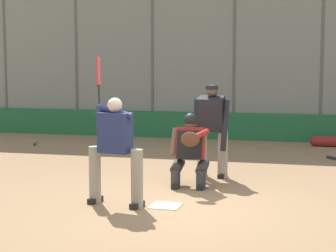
% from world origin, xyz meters
% --- Properties ---
extents(ground_plane, '(160.00, 160.00, 0.00)m').
position_xyz_m(ground_plane, '(0.00, 0.00, 0.00)').
color(ground_plane, '#93704C').
extents(home_plate_marker, '(0.43, 0.43, 0.01)m').
position_xyz_m(home_plate_marker, '(0.00, 0.00, 0.01)').
color(home_plate_marker, white).
rests_on(home_plate_marker, ground_plane).
extents(backstop_fence, '(18.35, 0.08, 4.95)m').
position_xyz_m(backstop_fence, '(0.00, -7.52, 2.56)').
color(backstop_fence, '#515651').
rests_on(backstop_fence, ground_plane).
extents(padding_wall, '(17.91, 0.18, 0.72)m').
position_xyz_m(padding_wall, '(0.00, -7.42, 0.36)').
color(padding_wall, '#236638').
rests_on(padding_wall, ground_plane).
extents(bleachers_beyond, '(12.79, 1.95, 1.16)m').
position_xyz_m(bleachers_beyond, '(-2.58, -9.67, 0.38)').
color(bleachers_beyond, slate).
rests_on(bleachers_beyond, ground_plane).
extents(batter_at_plate, '(0.92, 0.77, 2.15)m').
position_xyz_m(batter_at_plate, '(0.73, 0.12, 0.85)').
color(batter_at_plate, gray).
rests_on(batter_at_plate, ground_plane).
extents(catcher_behind_plate, '(0.65, 0.76, 1.23)m').
position_xyz_m(catcher_behind_plate, '(-0.07, -1.36, 0.64)').
color(catcher_behind_plate, '#333333').
rests_on(catcher_behind_plate, ground_plane).
extents(umpire_home, '(0.68, 0.47, 1.67)m').
position_xyz_m(umpire_home, '(-0.29, -2.22, 0.90)').
color(umpire_home, gray).
rests_on(umpire_home, ground_plane).
extents(spare_bat_by_padding, '(0.41, 0.77, 0.07)m').
position_xyz_m(spare_bat_by_padding, '(4.87, -5.43, 0.03)').
color(spare_bat_by_padding, black).
rests_on(spare_bat_by_padding, ground_plane).
extents(fielding_glove_on_dirt, '(0.34, 0.26, 0.12)m').
position_xyz_m(fielding_glove_on_dirt, '(1.13, -5.83, 0.06)').
color(fielding_glove_on_dirt, brown).
rests_on(fielding_glove_on_dirt, ground_plane).
extents(equipment_bag_dugout_side, '(1.12, 0.25, 0.25)m').
position_xyz_m(equipment_bag_dugout_side, '(-2.59, -6.69, 0.13)').
color(equipment_bag_dugout_side, maroon).
rests_on(equipment_bag_dugout_side, ground_plane).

